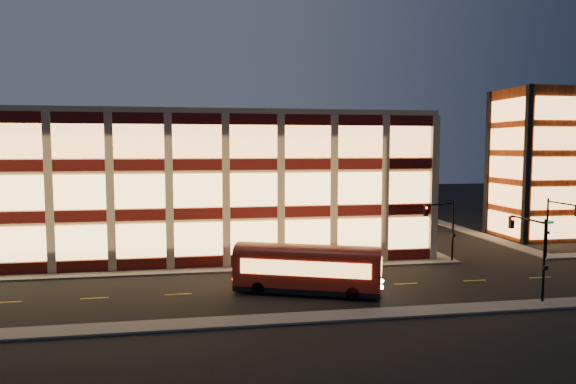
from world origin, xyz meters
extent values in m
plane|color=black|center=(0.00, 0.00, 0.00)|extent=(200.00, 200.00, 0.00)
cube|color=#514F4C|center=(-3.00, 1.00, 0.07)|extent=(54.00, 2.00, 0.15)
cube|color=#514F4C|center=(23.00, 17.00, 0.07)|extent=(2.00, 30.00, 0.15)
cube|color=#514F4C|center=(34.00, 17.00, 0.07)|extent=(2.00, 30.00, 0.15)
cube|color=#514F4C|center=(0.00, -13.00, 0.07)|extent=(100.00, 2.00, 0.15)
cube|color=tan|center=(-3.00, 17.00, 7.00)|extent=(50.00, 30.00, 14.00)
cube|color=tan|center=(-3.00, 17.00, 14.25)|extent=(50.40, 30.40, 0.50)
cube|color=#470C0A|center=(-3.00, 1.88, 0.65)|extent=(50.10, 0.25, 1.00)
cube|color=#EDB563|center=(-3.00, 1.90, 2.75)|extent=(49.00, 0.20, 3.00)
cube|color=#470C0A|center=(22.12, 17.00, 0.65)|extent=(0.25, 30.10, 1.00)
cube|color=#EDB563|center=(22.10, 17.00, 2.75)|extent=(0.20, 29.00, 3.00)
cube|color=#470C0A|center=(-3.00, 1.88, 5.05)|extent=(50.10, 0.25, 1.00)
cube|color=#EDB563|center=(-3.00, 1.90, 7.15)|extent=(49.00, 0.20, 3.00)
cube|color=#470C0A|center=(22.12, 17.00, 5.05)|extent=(0.25, 30.10, 1.00)
cube|color=#EDB563|center=(22.10, 17.00, 7.15)|extent=(0.20, 29.00, 3.00)
cube|color=#470C0A|center=(-3.00, 1.88, 9.45)|extent=(50.10, 0.25, 1.00)
cube|color=#EDB563|center=(-3.00, 1.90, 11.55)|extent=(49.00, 0.20, 3.00)
cube|color=#470C0A|center=(22.12, 17.00, 9.45)|extent=(0.25, 30.10, 1.00)
cube|color=#EDB563|center=(22.10, 17.00, 11.55)|extent=(0.20, 29.00, 3.00)
cube|color=#8C3814|center=(40.00, 12.00, 9.00)|extent=(8.00, 8.00, 18.00)
cube|color=black|center=(36.00, 8.00, 9.00)|extent=(0.60, 0.60, 18.00)
cube|color=black|center=(36.00, 16.00, 9.00)|extent=(0.60, 0.60, 18.00)
cube|color=black|center=(44.00, 16.00, 9.00)|extent=(0.60, 0.60, 18.00)
cube|color=#FCA758|center=(40.00, 7.92, 1.80)|extent=(6.60, 0.16, 2.60)
cube|color=#FCA758|center=(35.92, 12.00, 1.80)|extent=(0.16, 6.60, 2.60)
cube|color=#FCA758|center=(40.00, 7.92, 5.20)|extent=(6.60, 0.16, 2.60)
cube|color=#FCA758|center=(35.92, 12.00, 5.20)|extent=(0.16, 6.60, 2.60)
cube|color=#FCA758|center=(40.00, 7.92, 8.60)|extent=(6.60, 0.16, 2.60)
cube|color=#FCA758|center=(35.92, 12.00, 8.60)|extent=(0.16, 6.60, 2.60)
cube|color=#FCA758|center=(40.00, 7.92, 12.00)|extent=(6.60, 0.16, 2.60)
cube|color=#FCA758|center=(35.92, 12.00, 12.00)|extent=(0.16, 6.60, 2.60)
cube|color=#FCA758|center=(40.00, 7.92, 15.40)|extent=(6.60, 0.16, 2.60)
cube|color=#FCA758|center=(35.92, 12.00, 15.40)|extent=(0.16, 6.60, 2.60)
cylinder|color=black|center=(23.50, 0.80, 3.00)|extent=(0.18, 0.18, 6.00)
cylinder|color=black|center=(21.75, 0.05, 5.70)|extent=(3.56, 1.63, 0.14)
cube|color=black|center=(20.00, -0.70, 5.20)|extent=(0.32, 0.32, 0.95)
sphere|color=#FF0C05|center=(20.00, -0.88, 5.50)|extent=(0.20, 0.20, 0.20)
cube|color=black|center=(23.50, 0.60, 2.60)|extent=(0.25, 0.18, 0.28)
cylinder|color=black|center=(33.50, 0.80, 3.00)|extent=(0.18, 0.18, 6.00)
cylinder|color=black|center=(33.50, -1.20, 5.70)|extent=(0.14, 4.00, 0.14)
cube|color=black|center=(33.50, 0.60, 2.60)|extent=(0.25, 0.18, 0.28)
cube|color=#0C7226|center=(33.50, 0.65, 3.60)|extent=(1.20, 0.06, 0.28)
cylinder|color=black|center=(23.50, -12.50, 3.00)|extent=(0.18, 0.18, 6.00)
cylinder|color=black|center=(23.50, -10.50, 5.70)|extent=(0.14, 4.00, 0.14)
cube|color=black|center=(23.50, -8.50, 5.20)|extent=(0.32, 0.32, 0.95)
sphere|color=#FF0C05|center=(23.50, -8.68, 5.50)|extent=(0.20, 0.20, 0.20)
cube|color=black|center=(23.50, -12.70, 2.60)|extent=(0.25, 0.18, 0.28)
cube|color=#9A1708|center=(7.62, -7.23, 1.86)|extent=(11.21, 6.48, 2.52)
cube|color=black|center=(7.62, -7.23, 0.38)|extent=(11.21, 6.48, 0.38)
cylinder|color=black|center=(3.91, -7.10, 0.49)|extent=(1.04, 0.66, 0.99)
cylinder|color=black|center=(4.77, -4.85, 0.49)|extent=(1.04, 0.66, 0.99)
cylinder|color=black|center=(10.46, -9.61, 0.49)|extent=(1.04, 0.66, 0.99)
cylinder|color=black|center=(11.32, -7.36, 0.49)|extent=(1.04, 0.66, 0.99)
cube|color=#FCA758|center=(7.11, -8.54, 2.19)|extent=(9.03, 3.51, 1.10)
cube|color=#FCA758|center=(8.12, -5.92, 2.19)|extent=(9.03, 3.51, 1.10)
camera|label=1|loc=(-0.13, -44.46, 10.99)|focal=32.00mm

